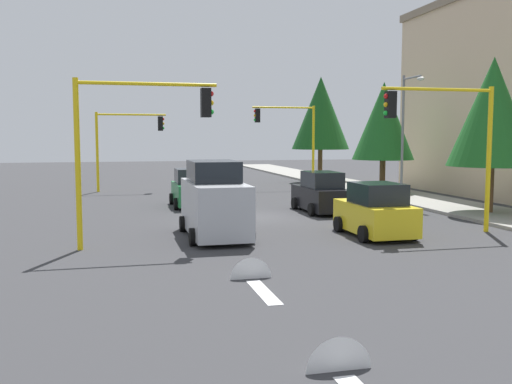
% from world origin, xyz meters
% --- Properties ---
extents(ground_plane, '(120.00, 120.00, 0.00)m').
position_xyz_m(ground_plane, '(0.00, 0.00, 0.00)').
color(ground_plane, '#353538').
extents(sidewalk_kerb, '(80.00, 4.00, 0.15)m').
position_xyz_m(sidewalk_kerb, '(-5.00, 10.50, 0.07)').
color(sidewalk_kerb, gray).
rests_on(sidewalk_kerb, ground).
extents(lane_arrow_near, '(2.40, 1.10, 1.10)m').
position_xyz_m(lane_arrow_near, '(11.51, -3.00, 0.01)').
color(lane_arrow_near, silver).
rests_on(lane_arrow_near, ground).
extents(traffic_signal_near_left, '(0.36, 4.59, 5.53)m').
position_xyz_m(traffic_signal_near_left, '(6.00, 5.67, 3.92)').
color(traffic_signal_near_left, yellow).
rests_on(traffic_signal_near_left, ground).
extents(traffic_signal_far_left, '(0.36, 4.59, 5.84)m').
position_xyz_m(traffic_signal_far_left, '(-14.00, 5.72, 4.12)').
color(traffic_signal_far_left, yellow).
rests_on(traffic_signal_far_left, ground).
extents(traffic_signal_far_right, '(0.36, 4.59, 5.24)m').
position_xyz_m(traffic_signal_far_right, '(-14.00, -5.63, 3.73)').
color(traffic_signal_far_right, yellow).
rests_on(traffic_signal_far_right, ground).
extents(traffic_signal_near_right, '(0.36, 4.59, 5.50)m').
position_xyz_m(traffic_signal_near_right, '(6.00, -5.67, 3.90)').
color(traffic_signal_near_right, yellow).
rests_on(traffic_signal_near_right, ground).
extents(street_lamp_curbside, '(2.15, 0.28, 7.00)m').
position_xyz_m(street_lamp_curbside, '(-3.61, 9.20, 4.35)').
color(street_lamp_curbside, slate).
rests_on(street_lamp_curbside, ground).
extents(tree_roadside_near, '(3.98, 3.98, 7.27)m').
position_xyz_m(tree_roadside_near, '(2.00, 10.50, 4.77)').
color(tree_roadside_near, brown).
rests_on(tree_roadside_near, ground).
extents(tree_roadside_far, '(4.55, 4.55, 8.34)m').
position_xyz_m(tree_roadside_far, '(-18.00, 9.50, 5.48)').
color(tree_roadside_far, brown).
rests_on(tree_roadside_far, ground).
extents(tree_roadside_mid, '(3.85, 3.85, 7.02)m').
position_xyz_m(tree_roadside_mid, '(-8.00, 10.00, 4.60)').
color(tree_roadside_mid, brown).
rests_on(tree_roadside_mid, ground).
extents(delivery_van_silver, '(4.80, 2.22, 2.77)m').
position_xyz_m(delivery_van_silver, '(4.64, -2.86, 1.28)').
color(delivery_van_silver, '#B2B5BA').
rests_on(delivery_van_silver, ground).
extents(car_green, '(3.86, 1.98, 1.98)m').
position_xyz_m(car_green, '(-4.65, -2.56, 0.90)').
color(car_green, '#1E7238').
rests_on(car_green, ground).
extents(car_yellow, '(3.71, 2.12, 1.98)m').
position_xyz_m(car_yellow, '(5.91, 2.89, 0.90)').
color(car_yellow, yellow).
rests_on(car_yellow, ground).
extents(car_black, '(4.15, 2.00, 1.98)m').
position_xyz_m(car_black, '(-0.88, 3.27, 0.90)').
color(car_black, black).
rests_on(car_black, ground).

